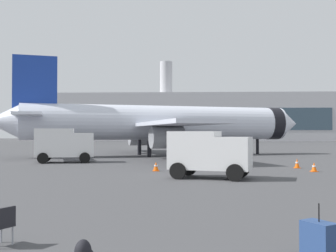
% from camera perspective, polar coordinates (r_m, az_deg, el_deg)
% --- Properties ---
extents(airplane_at_gate, '(34.80, 31.82, 10.50)m').
position_cam_1_polar(airplane_at_gate, '(44.82, -1.21, 0.43)').
color(airplane_at_gate, silver).
rests_on(airplane_at_gate, ground).
extents(service_truck, '(5.18, 3.44, 2.90)m').
position_cam_1_polar(service_truck, '(35.38, -14.56, -2.45)').
color(service_truck, white).
rests_on(service_truck, ground).
extents(cargo_van, '(4.79, 3.36, 2.60)m').
position_cam_1_polar(cargo_van, '(22.31, 5.84, -3.70)').
color(cargo_van, white).
rests_on(cargo_van, ground).
extents(safety_cone_near, '(0.44, 0.44, 0.62)m').
position_cam_1_polar(safety_cone_near, '(27.68, 20.06, -5.50)').
color(safety_cone_near, '#F2590C').
rests_on(safety_cone_near, ground).
extents(safety_cone_mid, '(0.44, 0.44, 0.70)m').
position_cam_1_polar(safety_cone_mid, '(30.16, 17.88, -5.08)').
color(safety_cone_mid, '#F2590C').
rests_on(safety_cone_mid, ground).
extents(safety_cone_far, '(0.44, 0.44, 0.62)m').
position_cam_1_polar(safety_cone_far, '(26.53, -1.73, -5.77)').
color(safety_cone_far, '#F2590C').
rests_on(safety_cone_far, ground).
extents(rolling_suitcase, '(0.68, 0.75, 1.10)m').
position_cam_1_polar(rolling_suitcase, '(8.66, 20.69, -14.89)').
color(rolling_suitcase, navy).
rests_on(rolling_suitcase, ground).
extents(gate_chair, '(0.65, 0.65, 0.86)m').
position_cam_1_polar(gate_chair, '(9.73, -22.56, -12.67)').
color(gate_chair, black).
rests_on(gate_chair, ground).
extents(terminal_building, '(97.28, 21.64, 28.14)m').
position_cam_1_polar(terminal_building, '(142.43, 2.97, 1.20)').
color(terminal_building, '#B2B2B7').
rests_on(terminal_building, ground).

